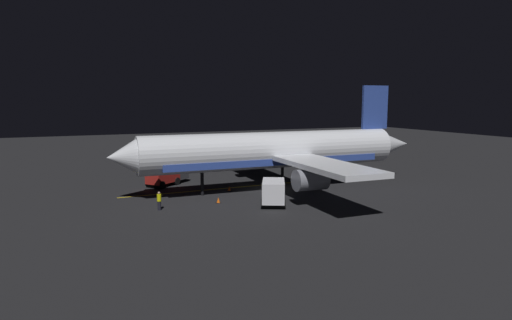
{
  "coord_description": "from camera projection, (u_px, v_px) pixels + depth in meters",
  "views": [
    {
      "loc": [
        -43.94,
        21.36,
        10.14
      ],
      "look_at": [
        0.0,
        2.0,
        3.5
      ],
      "focal_mm": 30.56,
      "sensor_mm": 36.0,
      "label": 1
    }
  ],
  "objects": [
    {
      "name": "baggage_truck",
      "position": [
        167.0,
        176.0,
        52.12
      ],
      "size": [
        5.07,
        5.72,
        2.16
      ],
      "color": "maroon",
      "rests_on": "ground_plane"
    },
    {
      "name": "catering_truck",
      "position": [
        273.0,
        191.0,
        42.67
      ],
      "size": [
        6.04,
        4.41,
        2.41
      ],
      "color": "silver",
      "rests_on": "ground_plane"
    },
    {
      "name": "airliner",
      "position": [
        277.0,
        151.0,
        49.38
      ],
      "size": [
        32.0,
        37.08,
        11.89
      ],
      "color": "white",
      "rests_on": "ground_plane"
    },
    {
      "name": "traffic_cone_near_right",
      "position": [
        229.0,
        189.0,
        48.9
      ],
      "size": [
        0.5,
        0.5,
        0.55
      ],
      "color": "#EA590F",
      "rests_on": "ground_plane"
    },
    {
      "name": "ground_crew_worker",
      "position": [
        159.0,
        201.0,
        40.25
      ],
      "size": [
        0.4,
        0.4,
        1.74
      ],
      "color": "black",
      "rests_on": "ground_plane"
    },
    {
      "name": "apron_guide_stripe",
      "position": [
        231.0,
        188.0,
        50.6
      ],
      "size": [
        0.55,
        25.47,
        0.01
      ],
      "primitive_type": "cube",
      "rotation": [
        0.0,
        0.0,
        0.01
      ],
      "color": "gold",
      "rests_on": "ground_plane"
    },
    {
      "name": "traffic_cone_near_left",
      "position": [
        218.0,
        200.0,
        43.18
      ],
      "size": [
        0.5,
        0.5,
        0.55
      ],
      "color": "#EA590F",
      "rests_on": "ground_plane"
    },
    {
      "name": "ground_plane",
      "position": [
        272.0,
        190.0,
        49.77
      ],
      "size": [
        180.0,
        180.0,
        0.2
      ],
      "primitive_type": "cube",
      "color": "black"
    }
  ]
}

